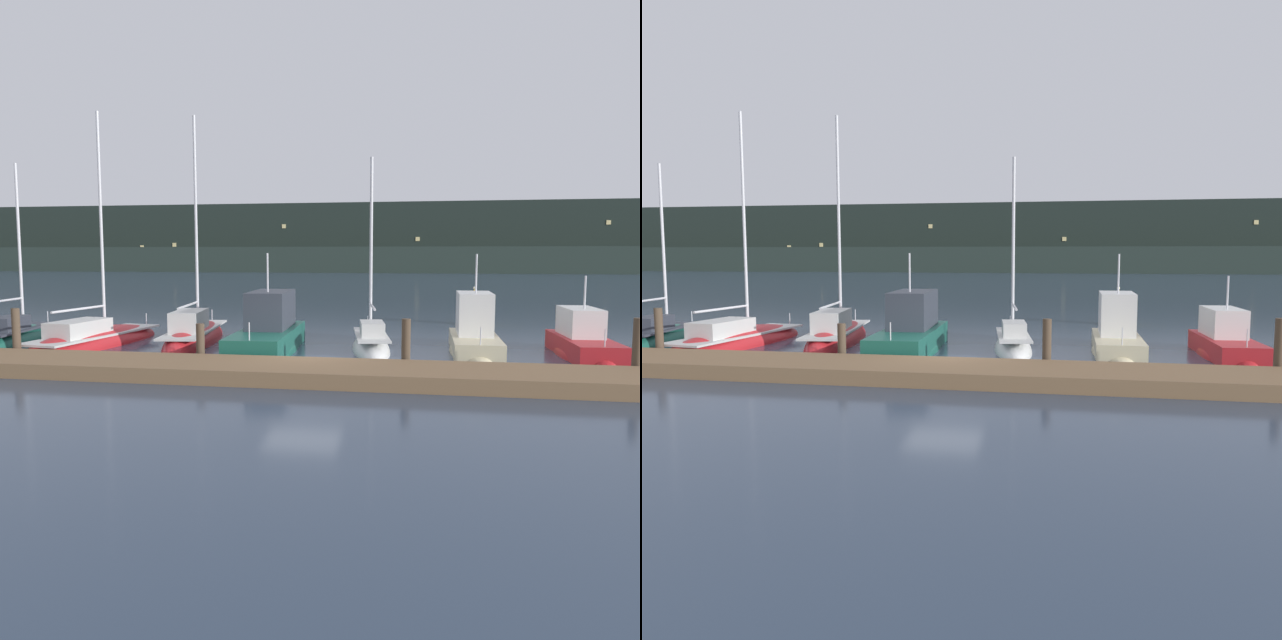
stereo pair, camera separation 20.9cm
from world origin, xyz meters
TOP-DOWN VIEW (x-y plane):
  - ground_plane at (0.00, 0.00)m, footprint 400.00×400.00m
  - dock at (0.00, -1.98)m, footprint 41.41×2.80m
  - mooring_pile_1 at (-10.16, -0.33)m, footprint 0.28×0.28m
  - mooring_pile_2 at (-3.39, -0.33)m, footprint 0.28×0.28m
  - mooring_pile_3 at (3.39, -0.33)m, footprint 0.28×0.28m
  - mooring_pile_4 at (10.16, -0.33)m, footprint 0.28×0.28m
  - sailboat_berth_2 at (-13.02, 3.68)m, footprint 2.35×6.05m
  - sailboat_berth_3 at (-9.26, 3.23)m, footprint 3.02×8.51m
  - sailboat_berth_4 at (-5.58, 4.78)m, footprint 2.98×8.21m
  - motorboat_berth_5 at (-1.96, 3.10)m, footprint 2.52×7.20m
  - sailboat_berth_6 at (1.92, 3.84)m, footprint 2.17×5.29m
  - motorboat_berth_7 at (5.83, 4.38)m, footprint 1.91×5.62m
  - motorboat_berth_8 at (9.62, 3.85)m, footprint 1.96×5.57m
  - channel_buoy at (6.46, 13.76)m, footprint 1.48×1.48m
  - hillside_backdrop at (-3.06, 113.10)m, footprint 240.00×23.00m

SIDE VIEW (x-z plane):
  - ground_plane at x=0.00m, z-range 0.00..0.00m
  - sailboat_berth_3 at x=-9.26m, z-range -4.98..5.17m
  - sailboat_berth_2 at x=-13.02m, z-range -3.97..4.19m
  - sailboat_berth_4 at x=-5.58m, z-range -5.02..5.27m
  - sailboat_berth_6 at x=1.92m, z-range -3.83..4.12m
  - dock at x=0.00m, z-range 0.00..0.45m
  - motorboat_berth_8 at x=9.62m, z-range -1.53..2.06m
  - motorboat_berth_5 at x=-1.96m, z-range -1.77..2.59m
  - motorboat_berth_7 at x=5.83m, z-range -1.67..2.53m
  - mooring_pile_2 at x=-3.39m, z-range 0.00..1.41m
  - channel_buoy at x=6.46m, z-range -0.25..1.74m
  - mooring_pile_3 at x=3.39m, z-range 0.00..1.69m
  - mooring_pile_1 at x=-10.16m, z-range 0.00..1.82m
  - mooring_pile_4 at x=10.16m, z-range 0.00..1.84m
  - hillside_backdrop at x=-3.06m, z-range -0.53..13.45m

